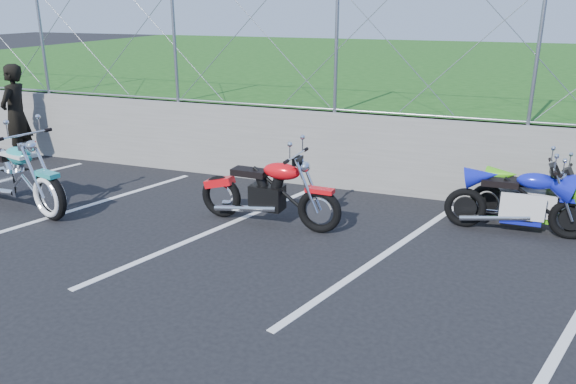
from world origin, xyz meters
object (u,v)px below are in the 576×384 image
(naked_orange, at_px, (270,194))
(person_standing, at_px, (16,114))
(sportbike_blue, at_px, (520,203))
(sportbike_green, at_px, (536,202))
(cruiser_turquoise, at_px, (16,178))

(naked_orange, height_order, person_standing, person_standing)
(naked_orange, height_order, sportbike_blue, naked_orange)
(sportbike_blue, xyz_separation_m, person_standing, (-9.29, 0.50, 0.53))
(sportbike_green, distance_m, person_standing, 9.53)
(person_standing, bearing_deg, sportbike_blue, 73.55)
(sportbike_green, height_order, person_standing, person_standing)
(sportbike_green, relative_size, person_standing, 0.91)
(cruiser_turquoise, bearing_deg, sportbike_green, 28.83)
(cruiser_turquoise, xyz_separation_m, person_standing, (-2.06, 2.14, 0.47))
(cruiser_turquoise, xyz_separation_m, sportbike_blue, (7.24, 1.64, -0.07))
(cruiser_turquoise, xyz_separation_m, naked_orange, (3.91, 0.73, -0.04))
(sportbike_blue, height_order, person_standing, person_standing)
(cruiser_turquoise, height_order, sportbike_green, cruiser_turquoise)
(sportbike_green, bearing_deg, sportbike_blue, -118.44)
(sportbike_green, xyz_separation_m, sportbike_blue, (-0.22, -0.22, 0.03))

